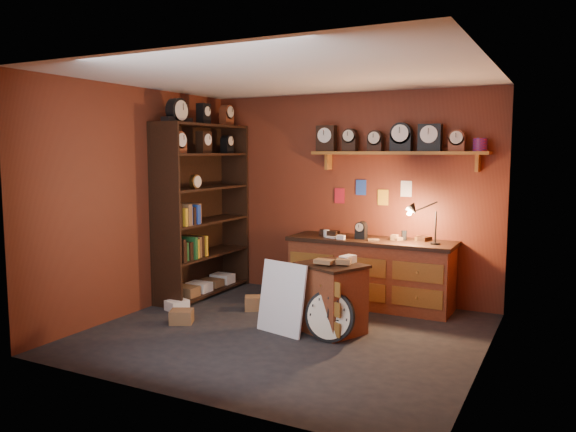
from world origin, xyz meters
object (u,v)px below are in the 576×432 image
Objects in this scene: low_cabinet at (331,295)px; big_round_clock at (330,316)px; shelving_unit at (201,203)px; workbench at (370,269)px.

low_cabinet reaches higher than big_round_clock.
shelving_unit is at bearing -173.06° from low_cabinet.
low_cabinet is (2.20, -0.70, -0.85)m from shelving_unit.
shelving_unit is 2.42m from workbench.
workbench is at bearing 92.84° from big_round_clock.
big_round_clock is at bearing -23.16° from shelving_unit.
low_cabinet is at bearing -17.69° from shelving_unit.
low_cabinet is 1.57× the size of big_round_clock.
workbench is (2.23, 0.49, -0.78)m from shelving_unit.
workbench is at bearing 113.24° from low_cabinet.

